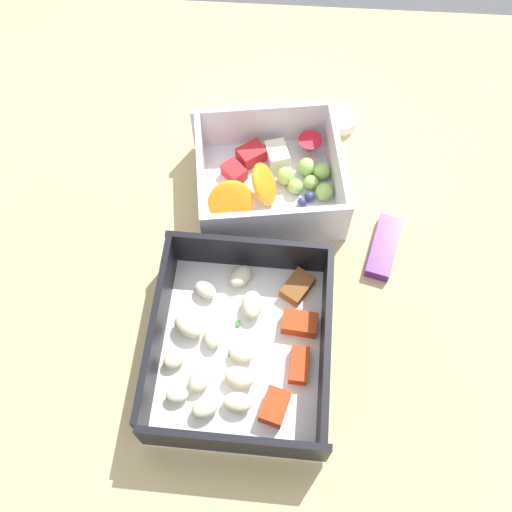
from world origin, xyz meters
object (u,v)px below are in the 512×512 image
fruit_bowl (271,179)px  candy_bar (384,247)px  pasta_container (241,345)px  paper_cup_liner (341,120)px

fruit_bowl → candy_bar: fruit_bowl is taller
fruit_bowl → candy_bar: (6.51, 11.83, -1.48)cm
pasta_container → fruit_bowl: (-18.25, 1.67, 0.47)cm
pasta_container → paper_cup_liner: size_ratio=5.09×
pasta_container → fruit_bowl: 18.33cm
fruit_bowl → paper_cup_liner: fruit_bowl is taller
candy_bar → paper_cup_liner: size_ratio=1.88×
paper_cup_liner → candy_bar: bearing=15.1°
pasta_container → paper_cup_liner: bearing=163.4°
pasta_container → candy_bar: 17.91cm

